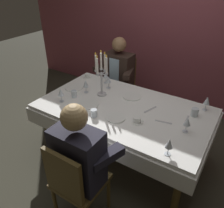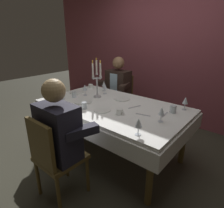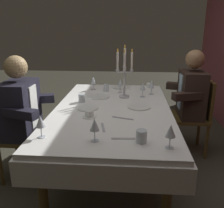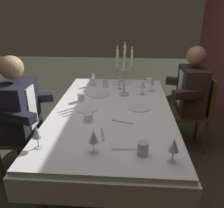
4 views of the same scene
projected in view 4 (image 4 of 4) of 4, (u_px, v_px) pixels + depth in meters
ground_plane at (112, 172)px, 2.47m from camera, size 12.00×12.00×0.00m
dining_table at (112, 120)px, 2.23m from camera, size 1.94×1.14×0.74m
candelabra at (124, 71)px, 2.41m from camera, size 0.19×0.19×0.56m
dinner_plate_0 at (87, 109)px, 2.16m from camera, size 0.20×0.20×0.01m
dinner_plate_1 at (121, 83)px, 2.89m from camera, size 0.23×0.23×0.01m
dinner_plate_2 at (139, 107)px, 2.20m from camera, size 0.22×0.22×0.01m
dinner_plate_3 at (98, 94)px, 2.52m from camera, size 0.24×0.24×0.01m
wine_glass_0 at (174, 146)px, 1.39m from camera, size 0.07×0.07×0.16m
wine_glass_1 at (152, 82)px, 2.59m from camera, size 0.07×0.07×0.16m
wine_glass_2 at (37, 133)px, 1.54m from camera, size 0.07×0.07×0.16m
wine_glass_3 at (120, 79)px, 2.66m from camera, size 0.07×0.07×0.16m
wine_glass_4 at (94, 137)px, 1.48m from camera, size 0.07×0.07×0.16m
wine_glass_5 at (143, 84)px, 2.49m from camera, size 0.07×0.07×0.16m
wine_glass_6 at (93, 76)px, 2.78m from camera, size 0.07×0.07×0.16m
water_tumbler_0 at (81, 97)px, 2.35m from camera, size 0.07×0.07×0.08m
water_tumbler_1 at (143, 148)px, 1.49m from camera, size 0.07×0.07×0.09m
water_tumbler_2 at (105, 84)px, 2.75m from camera, size 0.06×0.06×0.09m
coffee_cup_0 at (149, 81)px, 2.91m from camera, size 0.13×0.12×0.06m
coffee_cup_1 at (88, 118)px, 1.94m from camera, size 0.13×0.12×0.06m
fork_0 at (124, 149)px, 1.55m from camera, size 0.03×0.17×0.01m
fork_1 at (103, 134)px, 1.74m from camera, size 0.17×0.05×0.01m
knife_2 at (123, 122)px, 1.92m from camera, size 0.08×0.19×0.01m
seated_diner_0 at (192, 90)px, 2.68m from camera, size 0.63×0.48×1.24m
seated_diner_1 at (18, 109)px, 2.18m from camera, size 0.63×0.48×1.24m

